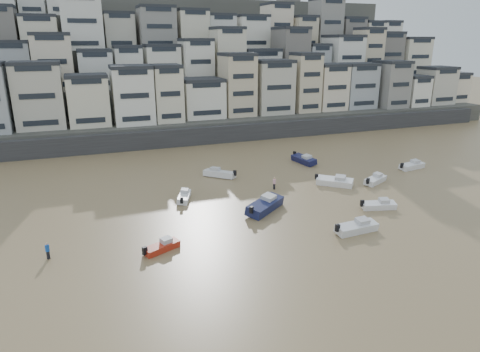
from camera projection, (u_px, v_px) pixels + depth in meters
name	position (u px, v px, depth m)	size (l,w,h in m)	color
harbor_wall	(207.00, 135.00, 87.80)	(140.00, 3.00, 3.50)	#38383A
hillside	(183.00, 67.00, 121.48)	(141.04, 66.00, 50.00)	#4C4C47
boat_a	(357.00, 226.00, 47.33)	(5.44, 1.78, 1.48)	silver
boat_b	(379.00, 204.00, 53.88)	(4.66, 1.52, 1.27)	silver
boat_c	(265.00, 204.00, 53.17)	(6.96, 2.28, 1.90)	#151A42
boat_d	(375.00, 179.00, 63.58)	(4.97, 1.63, 1.36)	silver
boat_e	(335.00, 181.00, 62.40)	(5.69, 1.86, 1.55)	white
boat_f	(184.00, 195.00, 56.89)	(4.67, 1.53, 1.27)	white
boat_g	(412.00, 165.00, 70.54)	(5.18, 1.70, 1.41)	silver
boat_h	(219.00, 172.00, 66.43)	(5.52, 1.81, 1.51)	silver
boat_i	(304.00, 159.00, 73.84)	(5.77, 1.89, 1.57)	#13153C
boat_j	(162.00, 246.00, 43.21)	(4.17, 1.37, 1.14)	#A92614
person_blue	(48.00, 251.00, 41.55)	(0.44, 0.44, 1.74)	#1649AA
person_pink	(274.00, 183.00, 60.93)	(0.44, 0.44, 1.74)	#DB9BAF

